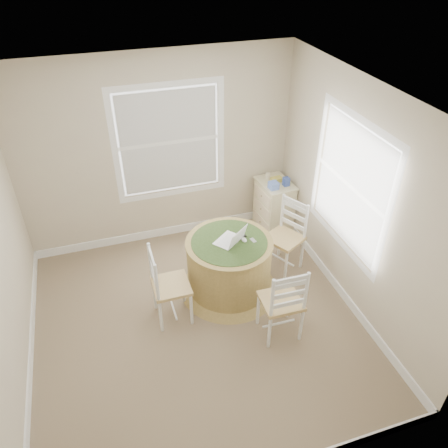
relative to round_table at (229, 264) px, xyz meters
name	(u,v)px	position (x,y,z in m)	size (l,w,h in m)	color
room	(205,220)	(-0.35, -0.28, 0.90)	(3.64, 3.64, 2.64)	#8C7259
round_table	(229,264)	(0.00, 0.00, 0.00)	(1.21, 1.21, 0.74)	#A38849
chair_left	(171,285)	(-0.76, -0.24, 0.07)	(0.42, 0.40, 0.95)	white
chair_near	(281,301)	(0.31, -0.82, 0.07)	(0.42, 0.40, 0.95)	white
chair_right	(284,238)	(0.80, 0.18, 0.07)	(0.42, 0.40, 0.95)	white
laptop	(230,240)	(0.01, 0.00, 0.36)	(0.42, 0.42, 0.22)	white
mouse	(244,240)	(0.17, -0.03, 0.34)	(0.06, 0.09, 0.03)	white
phone	(253,241)	(0.27, -0.06, 0.33)	(0.04, 0.09, 0.02)	#B7BABF
keys	(243,236)	(0.19, 0.04, 0.34)	(0.06, 0.05, 0.03)	black
corner_chest	(274,205)	(1.03, 1.05, -0.02)	(0.48, 0.61, 0.76)	beige
tissue_box	(274,185)	(0.94, 0.91, 0.41)	(0.12, 0.12, 0.10)	#6283E0
box_yellow	(276,179)	(1.06, 1.08, 0.39)	(0.15, 0.10, 0.06)	gold
box_blue	(286,182)	(1.14, 0.94, 0.42)	(0.08, 0.08, 0.12)	#3750A5
cup_cream	(268,176)	(0.97, 1.18, 0.41)	(0.07, 0.07, 0.09)	beige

